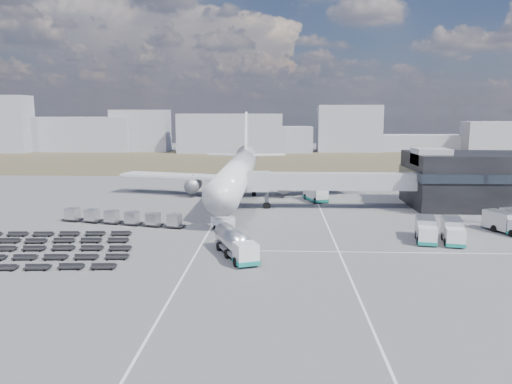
{
  "coord_description": "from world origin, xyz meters",
  "views": [
    {
      "loc": [
        8.15,
        -69.61,
        17.61
      ],
      "look_at": [
        4.48,
        14.41,
        4.0
      ],
      "focal_mm": 35.0,
      "sensor_mm": 36.0,
      "label": 1
    }
  ],
  "objects": [
    {
      "name": "ground",
      "position": [
        0.0,
        0.0,
        0.0
      ],
      "size": [
        420.0,
        420.0,
        0.0
      ],
      "primitive_type": "plane",
      "color": "#565659",
      "rests_on": "ground"
    },
    {
      "name": "grass_strip",
      "position": [
        0.0,
        110.0,
        0.01
      ],
      "size": [
        420.0,
        90.0,
        0.01
      ],
      "primitive_type": "cube",
      "color": "#443B29",
      "rests_on": "ground"
    },
    {
      "name": "lane_markings",
      "position": [
        9.77,
        3.0,
        0.01
      ],
      "size": [
        47.12,
        110.0,
        0.01
      ],
      "color": "silver",
      "rests_on": "ground"
    },
    {
      "name": "terminal",
      "position": [
        47.77,
        23.96,
        5.25
      ],
      "size": [
        30.4,
        16.4,
        11.0
      ],
      "color": "black",
      "rests_on": "ground"
    },
    {
      "name": "jet_bridge",
      "position": [
        15.9,
        20.42,
        5.05
      ],
      "size": [
        30.3,
        3.8,
        7.05
      ],
      "color": "#939399",
      "rests_on": "ground"
    },
    {
      "name": "airliner",
      "position": [
        0.0,
        32.38,
        5.29
      ],
      "size": [
        51.59,
        64.53,
        17.62
      ],
      "color": "silver",
      "rests_on": "ground"
    },
    {
      "name": "skyline",
      "position": [
        -19.0,
        149.4,
        7.97
      ],
      "size": [
        306.16,
        27.15,
        24.45
      ],
      "color": "#999AA7",
      "rests_on": "ground"
    },
    {
      "name": "fuel_tanker",
      "position": [
        3.07,
        -10.75,
        1.66
      ],
      "size": [
        6.37,
        10.48,
        3.32
      ],
      "rotation": [
        0.0,
        0.0,
        0.4
      ],
      "color": "silver",
      "rests_on": "ground"
    },
    {
      "name": "pushback_tug",
      "position": [
        -0.16,
        4.36,
        0.81
      ],
      "size": [
        3.95,
        2.62,
        1.61
      ],
      "primitive_type": "cube",
      "rotation": [
        0.0,
        0.0,
        0.16
      ],
      "color": "silver",
      "rests_on": "ground"
    },
    {
      "name": "catering_truck",
      "position": [
        15.68,
        28.41,
        1.56
      ],
      "size": [
        4.82,
        7.15,
        3.04
      ],
      "rotation": [
        0.0,
        0.0,
        0.35
      ],
      "color": "silver",
      "rests_on": "ground"
    },
    {
      "name": "service_trucks_near",
      "position": [
        30.26,
        -2.28,
        1.56
      ],
      "size": [
        7.21,
        8.14,
        2.87
      ],
      "rotation": [
        0.0,
        0.0,
        -0.2
      ],
      "color": "silver",
      "rests_on": "ground"
    },
    {
      "name": "uld_row",
      "position": [
        -16.29,
        6.13,
        1.13
      ],
      "size": [
        20.72,
        6.4,
        1.89
      ],
      "rotation": [
        0.0,
        0.0,
        -0.22
      ],
      "color": "black",
      "rests_on": "ground"
    },
    {
      "name": "baggage_dollies",
      "position": [
        -24.78,
        -9.51,
        0.33
      ],
      "size": [
        29.92,
        18.54,
        0.66
      ],
      "rotation": [
        0.0,
        0.0,
        0.06
      ],
      "color": "black",
      "rests_on": "ground"
    }
  ]
}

